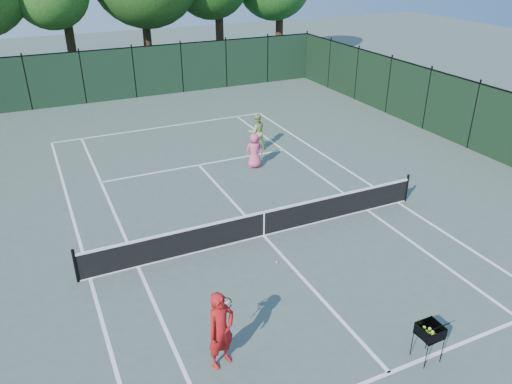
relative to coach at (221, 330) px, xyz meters
name	(u,v)px	position (x,y,z in m)	size (l,w,h in m)	color
ground	(264,236)	(3.25, 4.54, -0.96)	(90.00, 90.00, 0.00)	#48574E
sideline_doubles_left	(90,279)	(-2.24, 4.54, -0.96)	(0.10, 23.77, 0.01)	white
sideline_doubles_right	(398,202)	(8.73, 4.54, -0.96)	(0.10, 23.77, 0.01)	white
sideline_singles_left	(138,267)	(-0.87, 4.54, -0.96)	(0.10, 23.77, 0.01)	white
sideline_singles_right	(367,210)	(7.36, 4.54, -0.96)	(0.10, 23.77, 0.01)	white
baseline_far	(164,127)	(3.25, 16.43, -0.96)	(10.97, 0.10, 0.01)	white
service_line_near	(390,373)	(3.25, -1.86, -0.96)	(8.23, 0.10, 0.01)	white
service_line_far	(199,165)	(3.25, 10.94, -0.96)	(8.23, 0.10, 0.01)	white
center_service_line	(264,236)	(3.25, 4.54, -0.96)	(0.10, 12.80, 0.01)	white
tennis_net	(264,223)	(3.25, 4.54, -0.48)	(11.69, 0.09, 1.06)	black
fence_far	(134,73)	(3.25, 22.54, 0.54)	(24.00, 0.05, 3.00)	black
coach	(221,330)	(0.00, 0.00, 0.00)	(0.87, 0.86, 1.92)	#B51415
player_pink	(254,151)	(5.33, 9.73, -0.21)	(0.82, 0.63, 1.50)	#E9527C
player_green	(257,132)	(6.28, 11.55, -0.11)	(0.87, 0.70, 1.70)	#98BA5D
ball_hopper	(430,331)	(4.26, -1.85, -0.15)	(0.53, 0.53, 0.96)	black
loose_ball_midcourt	(277,262)	(2.92, 2.97, -0.92)	(0.07, 0.07, 0.07)	#CAF031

